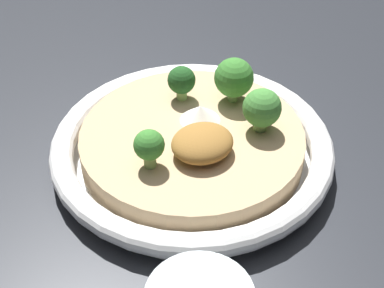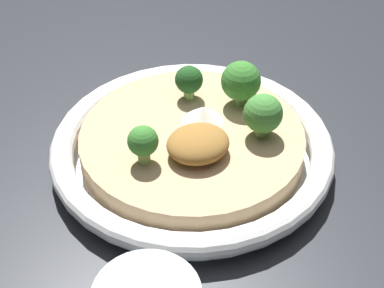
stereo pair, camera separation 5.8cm
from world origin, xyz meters
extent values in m
plane|color=#23262B|center=(0.00, 0.00, 0.00)|extent=(6.00, 6.00, 0.00)
cylinder|color=white|center=(0.00, 0.00, 0.00)|extent=(0.26, 0.26, 0.01)
torus|color=white|center=(0.00, 0.00, 0.02)|extent=(0.28, 0.28, 0.02)
cylinder|color=tan|center=(0.00, 0.00, 0.02)|extent=(0.22, 0.22, 0.03)
cone|color=white|center=(-0.02, -0.01, 0.04)|extent=(0.04, 0.04, 0.02)
ellipsoid|color=olive|center=(0.01, 0.03, 0.05)|extent=(0.06, 0.05, 0.02)
cylinder|color=#84A856|center=(-0.02, -0.05, 0.04)|extent=(0.01, 0.01, 0.02)
sphere|color=#1E4C1E|center=(-0.02, -0.05, 0.06)|extent=(0.03, 0.03, 0.03)
cylinder|color=#668E47|center=(-0.06, 0.03, 0.05)|extent=(0.02, 0.02, 0.02)
sphere|color=#428438|center=(-0.06, 0.03, 0.06)|extent=(0.04, 0.04, 0.04)
cylinder|color=#84A856|center=(0.06, 0.02, 0.05)|extent=(0.01, 0.01, 0.02)
sphere|color=#387A2D|center=(0.06, 0.02, 0.06)|extent=(0.03, 0.03, 0.03)
cylinder|color=#668E47|center=(-0.07, -0.02, 0.05)|extent=(0.01, 0.01, 0.02)
sphere|color=#387A2D|center=(-0.07, -0.02, 0.06)|extent=(0.04, 0.04, 0.04)
camera|label=1|loc=(0.24, 0.37, 0.40)|focal=55.00mm
camera|label=2|loc=(0.19, 0.40, 0.40)|focal=55.00mm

